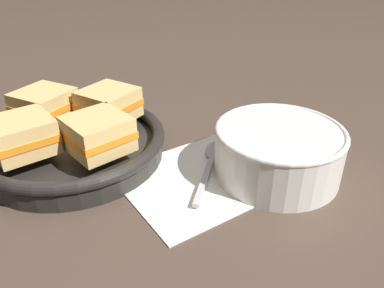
% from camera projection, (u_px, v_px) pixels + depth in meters
% --- Properties ---
extents(ground_plane, '(4.00, 4.00, 0.00)m').
position_uv_depth(ground_plane, '(186.00, 172.00, 0.53)').
color(ground_plane, '#47382D').
extents(napkin, '(0.23, 0.20, 0.00)m').
position_uv_depth(napkin, '(201.00, 177.00, 0.51)').
color(napkin, white).
rests_on(napkin, ground_plane).
extents(soup_bowl, '(0.17, 0.17, 0.07)m').
position_uv_depth(soup_bowl, '(278.00, 149.00, 0.50)').
color(soup_bowl, silver).
rests_on(soup_bowl, ground_plane).
extents(spoon, '(0.14, 0.11, 0.01)m').
position_uv_depth(spoon, '(212.00, 157.00, 0.55)').
color(spoon, '#B7B7BC').
rests_on(spoon, napkin).
extents(skillet, '(0.27, 0.27, 0.04)m').
position_uv_depth(skillet, '(74.00, 145.00, 0.55)').
color(skillet, black).
rests_on(skillet, ground_plane).
extents(sandwich_near_left, '(0.08, 0.08, 0.05)m').
position_uv_depth(sandwich_near_left, '(98.00, 134.00, 0.49)').
color(sandwich_near_left, '#DBB26B').
rests_on(sandwich_near_left, skillet).
extents(sandwich_near_right, '(0.10, 0.09, 0.05)m').
position_uv_depth(sandwich_near_right, '(109.00, 104.00, 0.57)').
color(sandwich_near_right, '#DBB26B').
rests_on(sandwich_near_right, skillet).
extents(sandwich_far_left, '(0.10, 0.10, 0.05)m').
position_uv_depth(sandwich_far_left, '(44.00, 105.00, 0.57)').
color(sandwich_far_left, '#DBB26B').
rests_on(sandwich_far_left, skillet).
extents(sandwich_far_right, '(0.08, 0.08, 0.05)m').
position_uv_depth(sandwich_far_right, '(22.00, 135.00, 0.48)').
color(sandwich_far_right, '#DBB26B').
rests_on(sandwich_far_right, skillet).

